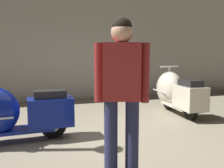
{
  "coord_description": "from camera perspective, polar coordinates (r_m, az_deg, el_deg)",
  "views": [
    {
      "loc": [
        -1.23,
        -3.42,
        1.31
      ],
      "look_at": [
        0.2,
        1.09,
        0.78
      ],
      "focal_mm": 38.54,
      "sensor_mm": 36.0,
      "label": 1
    }
  ],
  "objects": [
    {
      "name": "showroom_back_wall",
      "position": [
        7.63,
        -8.47,
        10.5
      ],
      "size": [
        18.0,
        0.24,
        3.74
      ],
      "color": "#ADA89E",
      "rests_on": "ground"
    },
    {
      "name": "visitor_0",
      "position": [
        2.54,
        2.31,
        -0.66
      ],
      "size": [
        0.55,
        0.37,
        1.72
      ],
      "rotation": [
        0.0,
        0.0,
        1.22
      ],
      "color": "black",
      "rests_on": "ground"
    },
    {
      "name": "scooter_0",
      "position": [
        3.99,
        -23.3,
        -6.32
      ],
      "size": [
        1.69,
        0.57,
        1.02
      ],
      "rotation": [
        0.0,
        0.0,
        -3.1
      ],
      "color": "black",
      "rests_on": "ground"
    },
    {
      "name": "ground_plane",
      "position": [
        3.86,
        2.18,
        -13.39
      ],
      "size": [
        60.0,
        60.0,
        0.0
      ],
      "primitive_type": "plane",
      "color": "gray"
    },
    {
      "name": "scooter_1",
      "position": [
        5.88,
        14.71,
        -1.74
      ],
      "size": [
        0.66,
        1.83,
        1.09
      ],
      "rotation": [
        0.0,
        0.0,
        1.48
      ],
      "color": "black",
      "rests_on": "ground"
    }
  ]
}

